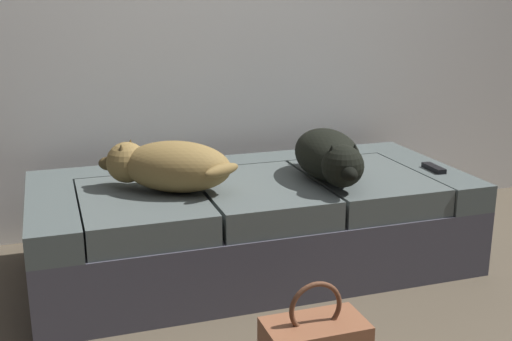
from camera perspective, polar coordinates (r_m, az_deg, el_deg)
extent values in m
cube|color=#454450|center=(2.95, -0.31, -5.78)|extent=(1.94, 0.90, 0.30)
cube|color=#4D5756|center=(2.75, -17.85, -3.51)|extent=(0.20, 0.90, 0.12)
cube|color=#4D5756|center=(3.24, 14.43, -0.34)|extent=(0.20, 0.90, 0.12)
cube|color=#4D5756|center=(3.19, -2.27, -0.09)|extent=(1.54, 0.20, 0.12)
cube|color=#525B5A|center=(2.67, -10.15, -3.50)|extent=(0.50, 0.68, 0.12)
cube|color=#525B5A|center=(2.79, 0.33, -2.45)|extent=(0.50, 0.68, 0.12)
cube|color=#525B5A|center=(2.98, 9.69, -1.45)|extent=(0.50, 0.68, 0.12)
ellipsoid|color=olive|center=(2.67, -7.13, 0.36)|extent=(0.54, 0.47, 0.21)
sphere|color=olive|center=(2.75, -11.49, 0.72)|extent=(0.17, 0.17, 0.17)
ellipsoid|color=brown|center=(2.78, -12.96, 0.60)|extent=(0.12, 0.11, 0.06)
cone|color=brown|center=(2.69, -11.97, 1.81)|extent=(0.04, 0.04, 0.05)
cone|color=brown|center=(2.78, -11.17, 2.28)|extent=(0.04, 0.04, 0.05)
ellipsoid|color=olive|center=(2.56, -3.08, 0.02)|extent=(0.18, 0.13, 0.05)
ellipsoid|color=black|center=(2.86, 6.36, 1.46)|extent=(0.33, 0.51, 0.22)
sphere|color=black|center=(2.65, 7.77, 0.39)|extent=(0.18, 0.18, 0.18)
ellipsoid|color=black|center=(2.58, 8.31, -0.29)|extent=(0.08, 0.11, 0.06)
cone|color=black|center=(2.65, 8.83, 1.84)|extent=(0.05, 0.05, 0.05)
cone|color=black|center=(2.62, 6.80, 1.76)|extent=(0.05, 0.05, 0.05)
ellipsoid|color=black|center=(3.07, 6.18, 2.67)|extent=(0.18, 0.16, 0.05)
cube|color=black|center=(3.10, 15.64, 0.21)|extent=(0.05, 0.15, 0.02)
torus|color=brown|center=(2.01, 5.37, -12.15)|extent=(0.18, 0.02, 0.18)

